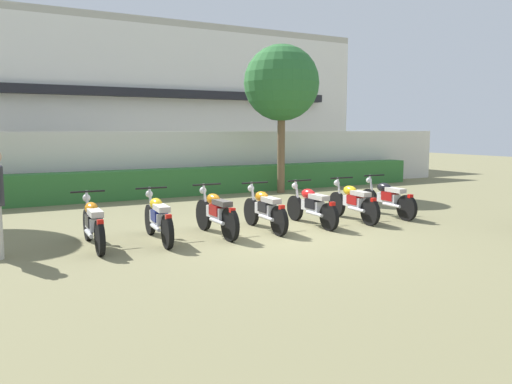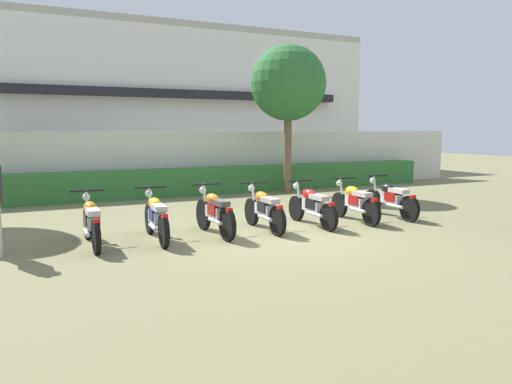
{
  "view_description": "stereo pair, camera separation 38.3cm",
  "coord_description": "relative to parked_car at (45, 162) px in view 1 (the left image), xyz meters",
  "views": [
    {
      "loc": [
        -5.05,
        -8.31,
        2.05
      ],
      "look_at": [
        0.0,
        0.92,
        0.74
      ],
      "focal_mm": 35.6,
      "sensor_mm": 36.0,
      "label": 1
    },
    {
      "loc": [
        -4.71,
        -8.49,
        2.05
      ],
      "look_at": [
        0.0,
        0.92,
        0.74
      ],
      "focal_mm": 35.6,
      "sensor_mm": 36.0,
      "label": 2
    }
  ],
  "objects": [
    {
      "name": "motorcycle_in_row_4",
      "position": [
        4.19,
        -9.84,
        -0.5
      ],
      "size": [
        0.6,
        1.88,
        0.94
      ],
      "rotation": [
        0.0,
        0.0,
        1.54
      ],
      "color": "black",
      "rests_on": "ground"
    },
    {
      "name": "ground",
      "position": [
        3.06,
        -10.36,
        -0.94
      ],
      "size": [
        60.0,
        60.0,
        0.0
      ],
      "primitive_type": "plane",
      "color": "olive"
    },
    {
      "name": "motorcycle_in_row_0",
      "position": [
        -0.32,
        -9.72,
        -0.49
      ],
      "size": [
        0.6,
        1.88,
        0.95
      ],
      "rotation": [
        0.0,
        0.0,
        1.53
      ],
      "color": "black",
      "rests_on": "ground"
    },
    {
      "name": "hedge_row",
      "position": [
        3.06,
        -3.81,
        -0.51
      ],
      "size": [
        18.88,
        0.7,
        0.84
      ],
      "primitive_type": "cube",
      "color": "#337033",
      "rests_on": "ground"
    },
    {
      "name": "motorcycle_in_row_1",
      "position": [
        0.83,
        -9.77,
        -0.49
      ],
      "size": [
        0.6,
        1.91,
        0.95
      ],
      "rotation": [
        0.0,
        0.0,
        1.5
      ],
      "color": "black",
      "rests_on": "ground"
    },
    {
      "name": "motorcycle_in_row_3",
      "position": [
        3.05,
        -9.82,
        -0.49
      ],
      "size": [
        0.6,
        1.83,
        0.95
      ],
      "rotation": [
        0.0,
        0.0,
        1.53
      ],
      "color": "black",
      "rests_on": "ground"
    },
    {
      "name": "motorcycle_in_row_5",
      "position": [
        5.32,
        -9.85,
        -0.49
      ],
      "size": [
        0.6,
        1.86,
        0.95
      ],
      "rotation": [
        0.0,
        0.0,
        1.5
      ],
      "color": "black",
      "rests_on": "ground"
    },
    {
      "name": "motorcycle_in_row_2",
      "position": [
        1.97,
        -9.82,
        -0.48
      ],
      "size": [
        0.6,
        1.84,
        0.97
      ],
      "rotation": [
        0.0,
        0.0,
        1.58
      ],
      "color": "black",
      "rests_on": "ground"
    },
    {
      "name": "tree_far_side",
      "position": [
        6.56,
        -4.73,
        2.55
      ],
      "size": [
        2.39,
        2.39,
        4.7
      ],
      "color": "brown",
      "rests_on": "ground"
    },
    {
      "name": "parked_car",
      "position": [
        0.0,
        0.0,
        0.0
      ],
      "size": [
        4.66,
        2.43,
        1.89
      ],
      "rotation": [
        0.0,
        0.0,
        0.1
      ],
      "color": "silver",
      "rests_on": "ground"
    },
    {
      "name": "compound_wall",
      "position": [
        3.06,
        -3.11,
        0.05
      ],
      "size": [
        23.6,
        0.3,
        1.98
      ],
      "primitive_type": "cube",
      "color": "silver",
      "rests_on": "ground"
    },
    {
      "name": "building",
      "position": [
        3.06,
        6.11,
        2.48
      ],
      "size": [
        24.84,
        6.5,
        6.83
      ],
      "color": "white",
      "rests_on": "ground"
    },
    {
      "name": "motorcycle_in_row_6",
      "position": [
        6.41,
        -9.77,
        -0.49
      ],
      "size": [
        0.6,
        1.93,
        0.95
      ],
      "rotation": [
        0.0,
        0.0,
        1.52
      ],
      "color": "black",
      "rests_on": "ground"
    }
  ]
}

